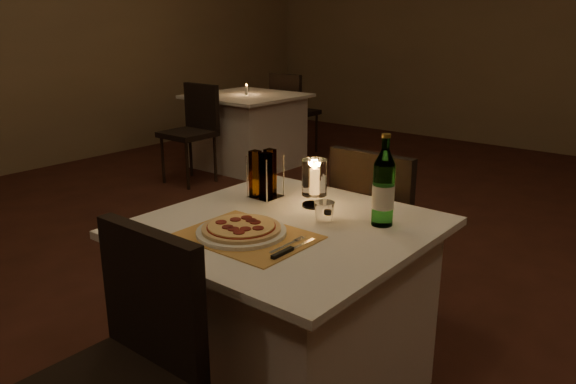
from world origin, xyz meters
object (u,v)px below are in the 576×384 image
Objects in this scene: chair_near at (128,353)px; plate at (241,232)px; chair_far at (380,221)px; main_table at (285,311)px; water_bottle at (383,189)px; neighbor_table_left at (247,130)px; hurricane_candle at (314,179)px; pizza at (241,227)px; tumbler at (324,212)px.

chair_near reaches higher than plate.
chair_far is (0.00, 1.43, 0.00)m from chair_near.
chair_far is at bearing 90.00° from chair_near.
plate reaches higher than main_table.
water_bottle is 0.34× the size of neighbor_table_left.
water_bottle is at bearing -2.38° from hurricane_candle.
pizza is (-0.05, -0.18, 0.39)m from main_table.
neighbor_table_left is (-2.63, 2.41, -0.48)m from hurricane_candle.
pizza is 3.59× the size of tumbler.
neighbor_table_left is at bearing 128.45° from chair_near.
hurricane_candle is 0.20× the size of neighbor_table_left.
plate is at bearing -91.55° from hurricane_candle.
water_bottle reaches higher than main_table.
pizza is at bearing -117.34° from tumbler.
chair_far is at bearing 86.80° from pizza.
chair_near is 4.29m from neighbor_table_left.
chair_near is 2.81× the size of plate.
pizza is (0.00, -0.00, 0.02)m from plate.
chair_far is 0.92m from pizza.
main_table is at bearing -44.76° from neighbor_table_left.
tumbler is 3.77m from neighbor_table_left.
main_table is 12.83× the size of tumbler.
water_bottle is (0.28, -0.49, 0.33)m from chair_far.
neighbor_table_left is at bearing 140.62° from water_bottle.
hurricane_candle is at bearing 88.45° from plate.
main_table is 1.11× the size of chair_near.
water_bottle is 0.32m from hurricane_candle.
main_table is 0.74m from chair_far.
plate is at bearing -47.19° from neighbor_table_left.
neighbor_table_left is at bearing 132.81° from plate.
pizza is 1.43× the size of hurricane_candle.
pizza is 3.87m from neighbor_table_left.
chair_near is at bearing -90.00° from main_table.
hurricane_candle reaches higher than chair_far.
pizza reaches higher than neighbor_table_left.
hurricane_candle reaches higher than chair_near.
tumbler is at bearing -80.51° from chair_far.
pizza reaches higher than plate.
chair_far is 2.63× the size of water_bottle.
pizza is 0.82× the size of water_bottle.
pizza is at bearing -105.51° from main_table.
neighbor_table_left is (-2.77, 2.53, -0.40)m from tumbler.
tumbler is 0.24m from water_bottle.
hurricane_candle is (0.01, 0.42, 0.09)m from pizza.
chair_near is at bearing -87.67° from hurricane_candle.
hurricane_candle is at bearing 138.14° from tumbler.
tumbler is at bearing -42.47° from neighbor_table_left.
plate is 0.43m from hurricane_candle.
water_bottle is (0.33, 0.40, 0.11)m from pizza.
water_bottle is (0.28, 0.22, 0.50)m from main_table.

